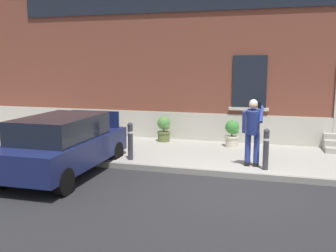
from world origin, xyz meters
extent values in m
plane|color=#232326|center=(0.00, 0.00, 0.00)|extent=(80.00, 80.00, 0.00)
cube|color=#99968E|center=(0.00, 2.80, 0.07)|extent=(24.00, 3.60, 0.15)
cube|color=gray|center=(0.00, 0.94, 0.07)|extent=(24.00, 0.12, 0.15)
cube|color=brown|center=(0.00, 5.30, 3.75)|extent=(24.00, 1.40, 7.50)
cube|color=#BCB7A8|center=(0.00, 4.58, 0.55)|extent=(24.00, 0.08, 1.10)
cube|color=black|center=(-0.09, 4.57, 2.20)|extent=(1.10, 0.06, 1.70)
cube|color=#BCB7A8|center=(-0.09, 4.54, 1.30)|extent=(1.30, 0.12, 0.10)
cube|color=#161E4C|center=(-4.27, 0.04, 0.62)|extent=(1.81, 4.02, 0.64)
cube|color=black|center=(-4.27, -0.11, 1.22)|extent=(1.57, 2.42, 0.56)
cube|color=black|center=(-4.30, 2.06, 0.40)|extent=(1.66, 0.12, 0.20)
cube|color=yellow|center=(-4.30, 2.06, 0.58)|extent=(0.52, 0.03, 0.12)
cube|color=#B21414|center=(-5.05, 2.04, 0.84)|extent=(0.16, 0.04, 0.18)
cube|color=#B21414|center=(-3.54, 2.06, 0.84)|extent=(0.16, 0.04, 0.18)
cube|color=#161E4C|center=(-4.29, 1.79, 1.12)|extent=(1.49, 0.08, 0.60)
cylinder|color=black|center=(-5.04, -1.37, 0.30)|extent=(0.21, 0.60, 0.60)
cylinder|color=black|center=(-3.45, -1.35, 0.30)|extent=(0.21, 0.60, 0.60)
cylinder|color=black|center=(-5.08, 1.43, 0.30)|extent=(0.21, 0.60, 0.60)
cylinder|color=black|center=(-3.49, 1.45, 0.30)|extent=(0.21, 0.60, 0.60)
cylinder|color=#333338|center=(0.59, 1.35, 0.62)|extent=(0.14, 0.14, 0.95)
sphere|color=#333338|center=(0.59, 1.35, 1.12)|extent=(0.15, 0.15, 0.15)
cylinder|color=silver|center=(0.59, 1.35, 0.92)|extent=(0.15, 0.15, 0.06)
cylinder|color=#333338|center=(-3.02, 1.35, 0.62)|extent=(0.14, 0.14, 0.95)
sphere|color=#333338|center=(-3.02, 1.35, 1.12)|extent=(0.15, 0.15, 0.15)
cylinder|color=silver|center=(-3.02, 1.35, 0.92)|extent=(0.15, 0.15, 0.06)
cylinder|color=navy|center=(0.13, 1.61, 0.60)|extent=(0.15, 0.15, 0.82)
cube|color=black|center=(0.13, 1.67, 0.20)|extent=(0.12, 0.28, 0.10)
cylinder|color=navy|center=(0.35, 1.61, 0.60)|extent=(0.15, 0.15, 0.82)
cube|color=black|center=(0.35, 1.67, 0.20)|extent=(0.12, 0.28, 0.10)
cylinder|color=navy|center=(0.24, 1.56, 1.32)|extent=(0.34, 0.44, 0.67)
sphere|color=tan|center=(0.24, 1.48, 1.76)|extent=(0.22, 0.22, 0.22)
sphere|color=silver|center=(0.24, 1.48, 1.79)|extent=(0.21, 0.21, 0.21)
cylinder|color=navy|center=(0.02, 1.52, 1.30)|extent=(0.09, 0.18, 0.57)
cylinder|color=navy|center=(0.44, 1.52, 1.52)|extent=(0.09, 0.42, 0.42)
cube|color=black|center=(0.39, 1.46, 1.74)|extent=(0.07, 0.02, 0.15)
cylinder|color=#2D2D30|center=(-5.21, 3.89, 0.32)|extent=(0.40, 0.40, 0.34)
cylinder|color=#2D2D30|center=(-5.21, 3.89, 0.46)|extent=(0.44, 0.44, 0.05)
cylinder|color=#47331E|center=(-5.21, 3.89, 0.61)|extent=(0.04, 0.04, 0.24)
sphere|color=#286B2D|center=(-5.21, 3.89, 0.79)|extent=(0.44, 0.44, 0.44)
sphere|color=#286B2D|center=(-5.11, 3.84, 0.69)|extent=(0.24, 0.24, 0.24)
cylinder|color=#606B38|center=(-2.87, 4.04, 0.32)|extent=(0.40, 0.40, 0.34)
cylinder|color=#606B38|center=(-2.87, 4.04, 0.46)|extent=(0.44, 0.44, 0.05)
cylinder|color=#47331E|center=(-2.87, 4.04, 0.61)|extent=(0.04, 0.04, 0.24)
sphere|color=#4C843D|center=(-2.87, 4.04, 0.79)|extent=(0.44, 0.44, 0.44)
sphere|color=#4C843D|center=(-2.77, 3.99, 0.69)|extent=(0.24, 0.24, 0.24)
cylinder|color=beige|center=(-0.54, 3.83, 0.32)|extent=(0.40, 0.40, 0.34)
cylinder|color=beige|center=(-0.54, 3.83, 0.46)|extent=(0.44, 0.44, 0.05)
cylinder|color=#47331E|center=(-0.54, 3.83, 0.61)|extent=(0.04, 0.04, 0.24)
sphere|color=#387F33|center=(-0.54, 3.83, 0.79)|extent=(0.44, 0.44, 0.44)
sphere|color=#387F33|center=(-0.44, 3.78, 0.69)|extent=(0.24, 0.24, 0.24)
camera|label=1|loc=(0.82, -8.11, 2.74)|focal=40.37mm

